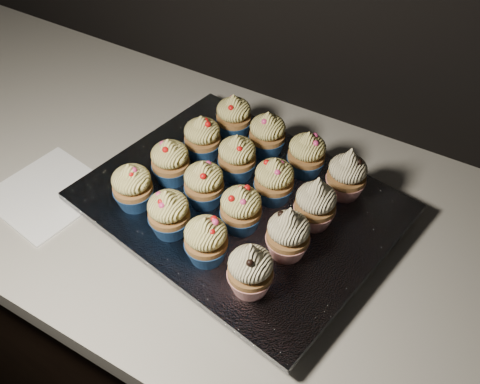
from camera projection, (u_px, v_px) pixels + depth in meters
The scene contains 21 objects.
cabinet at pixel (257, 357), 1.20m from camera, with size 2.40×0.60×0.86m, color black.
worktop at pixel (264, 227), 0.88m from camera, with size 2.44×0.64×0.04m, color silver.
napkin at pixel (49, 193), 0.90m from camera, with size 0.17×0.17×0.00m, color white.
baking_tray at pixel (240, 209), 0.87m from camera, with size 0.43×0.33×0.02m, color black.
foil_lining at pixel (240, 202), 0.85m from camera, with size 0.46×0.36×0.01m, color silver.
cupcake_0 at pixel (132, 186), 0.82m from camera, with size 0.06×0.06×0.08m.
cupcake_1 at pixel (169, 213), 0.78m from camera, with size 0.06×0.06×0.08m.
cupcake_2 at pixel (206, 240), 0.74m from camera, with size 0.06×0.06×0.08m.
cupcake_3 at pixel (250, 270), 0.70m from camera, with size 0.06×0.06×0.10m.
cupcake_4 at pixel (170, 161), 0.86m from camera, with size 0.06×0.06×0.08m.
cupcake_5 at pixel (204, 184), 0.82m from camera, with size 0.06×0.06×0.08m.
cupcake_6 at pixel (241, 209), 0.78m from camera, with size 0.06×0.06×0.08m.
cupcake_7 at pixel (288, 234), 0.75m from camera, with size 0.06×0.06×0.10m.
cupcake_8 at pixel (202, 138), 0.90m from camera, with size 0.06×0.06×0.08m.
cupcake_9 at pixel (237, 157), 0.86m from camera, with size 0.06×0.06×0.08m.
cupcake_10 at pixel (274, 181), 0.82m from camera, with size 0.06×0.06×0.08m.
cupcake_11 at pixel (315, 204), 0.79m from camera, with size 0.06×0.06×0.10m.
cupcake_12 at pixel (234, 117), 0.94m from camera, with size 0.06×0.06×0.08m.
cupcake_13 at pixel (267, 134), 0.90m from camera, with size 0.06×0.06×0.08m.
cupcake_14 at pixel (307, 154), 0.87m from camera, with size 0.06×0.06×0.08m.
cupcake_15 at pixel (347, 175), 0.83m from camera, with size 0.06×0.06×0.10m.
Camera 1 is at (0.26, 1.19, 1.55)m, focal length 40.00 mm.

